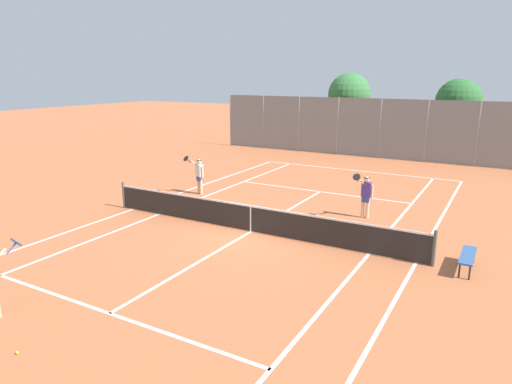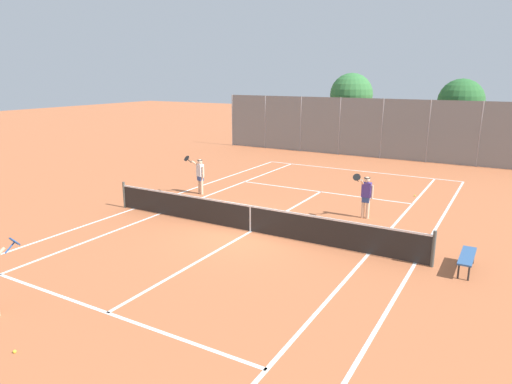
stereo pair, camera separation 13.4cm
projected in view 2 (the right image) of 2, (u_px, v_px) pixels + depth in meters
ground_plane at (250, 232)px, 15.74m from camera, size 120.00×120.00×0.00m
court_line_markings at (250, 232)px, 15.74m from camera, size 11.10×23.90×0.01m
tennis_net at (250, 218)px, 15.62m from camera, size 12.00×0.10×1.07m
player_far_left at (200, 174)px, 20.52m from camera, size 0.83×0.69×1.77m
player_far_right at (366, 194)px, 17.01m from camera, size 0.64×0.75×1.77m
loose_tennis_ball_0 at (263, 232)px, 15.61m from camera, size 0.07×0.07×0.07m
loose_tennis_ball_1 at (15, 351)px, 8.87m from camera, size 0.07×0.07×0.07m
loose_tennis_ball_3 at (415, 196)px, 20.32m from camera, size 0.07×0.07×0.07m
courtside_bench at (467, 257)px, 12.50m from camera, size 0.36×1.50×0.47m
back_fence at (382, 129)px, 29.14m from camera, size 22.81×0.08×3.82m
tree_behind_left at (351, 96)px, 32.78m from camera, size 3.04×3.04×5.39m
tree_behind_right at (459, 103)px, 28.91m from camera, size 2.86×2.86×5.04m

